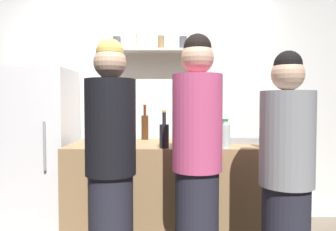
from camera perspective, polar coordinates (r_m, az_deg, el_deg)
The scene contains 12 objects.
back_wall_assembly at distance 3.60m, azimuth -2.89°, elevation 2.55°, with size 4.80×0.32×2.60m.
refrigerator at distance 3.50m, azimuth -22.10°, elevation -5.69°, with size 0.66×0.64×1.62m.
counter at distance 2.95m, azimuth 0.00°, elevation -13.98°, with size 1.73×0.73×0.93m, color #9E7A51.
baking_pan at distance 3.00m, azimuth 12.97°, elevation -4.23°, with size 0.34×0.24×0.05m, color gray.
utensil_holder at distance 3.04m, azimuth -7.80°, elevation -3.46°, with size 0.09×0.09×0.22m.
wine_bottle_dark_glass at distance 2.54m, azimuth -0.69°, elevation -3.45°, with size 0.08×0.08×0.30m.
wine_bottle_amber_glass at distance 3.14m, azimuth -4.19°, elevation -1.94°, with size 0.07×0.07×0.35m.
wine_bottle_pale_glass at distance 2.66m, azimuth 17.06°, elevation -3.45°, with size 0.07×0.07×0.27m.
water_bottle_plastic at distance 2.58m, azimuth 10.23°, elevation -3.53°, with size 0.08×0.08×0.24m.
person_blonde at distance 2.20m, azimuth -10.26°, elevation -9.19°, with size 0.34×0.34×1.72m.
person_grey_hoodie at distance 2.19m, azimuth 20.52°, elevation -10.85°, with size 0.34×0.34×1.62m.
person_pink_top at distance 2.20m, azimuth 5.25°, elevation -8.54°, with size 0.34×0.34×1.76m.
Camera 1 is at (0.22, -2.34, 1.29)m, focal length 33.85 mm.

